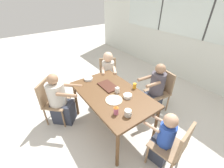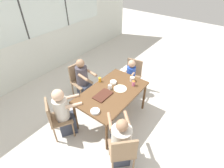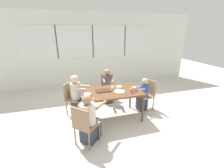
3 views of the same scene
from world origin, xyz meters
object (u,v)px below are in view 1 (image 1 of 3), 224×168
object	(u,v)px
person_woman_green_shirt	(108,77)
coffee_mug	(128,113)
chair_for_man_teal_shirt	(161,88)
bowl_cereal	(88,79)
chair_for_woman_green_shirt	(108,73)
chair_for_toddler	(175,145)
milk_carton_small	(117,90)
juice_glass	(135,86)
person_man_teal_shirt	(155,91)
sippy_cup	(116,110)
chair_for_man_blue_shirt	(51,99)
person_toddler	(163,141)
bowl_white_shallow	(128,96)
person_man_blue_shirt	(60,102)

from	to	relation	value
person_woman_green_shirt	coffee_mug	xyz separation A→B (m)	(1.36, -0.62, 0.29)
chair_for_man_teal_shirt	bowl_cereal	distance (m)	1.46
chair_for_woman_green_shirt	chair_for_toddler	size ratio (longest dim) A/B	1.00
milk_carton_small	bowl_cereal	bearing A→B (deg)	-163.79
chair_for_man_teal_shirt	juice_glass	world-z (taller)	chair_for_man_teal_shirt
person_man_teal_shirt	chair_for_man_teal_shirt	bearing A→B (deg)	-90.00
sippy_cup	milk_carton_small	distance (m)	0.49
chair_for_man_blue_shirt	juice_glass	distance (m)	1.52
person_toddler	bowl_white_shallow	world-z (taller)	person_toddler
chair_for_man_blue_shirt	milk_carton_small	bearing A→B (deg)	91.50
coffee_mug	juice_glass	bearing A→B (deg)	129.49
juice_glass	milk_carton_small	xyz separation A→B (m)	(-0.07, -0.32, 0.00)
chair_for_man_blue_shirt	person_man_blue_shirt	world-z (taller)	person_man_blue_shirt
person_toddler	milk_carton_small	bearing A→B (deg)	85.40
coffee_mug	juice_glass	size ratio (longest dim) A/B	1.06
bowl_cereal	chair_for_toddler	bearing A→B (deg)	9.85
person_man_blue_shirt	juice_glass	xyz separation A→B (m)	(0.77, 1.08, 0.34)
person_toddler	milk_carton_small	xyz separation A→B (m)	(-0.92, -0.08, 0.35)
chair_for_toddler	bowl_cereal	distance (m)	1.76
chair_for_toddler	bowl_white_shallow	size ratio (longest dim) A/B	6.33
person_man_teal_shirt	milk_carton_small	distance (m)	0.93
chair_for_man_blue_shirt	chair_for_man_teal_shirt	world-z (taller)	same
juice_glass	coffee_mug	bearing A→B (deg)	-50.51
chair_for_woman_green_shirt	sippy_cup	size ratio (longest dim) A/B	6.01
bowl_white_shallow	bowl_cereal	size ratio (longest dim) A/B	0.84
chair_for_toddler	bowl_white_shallow	world-z (taller)	chair_for_toddler
chair_for_man_blue_shirt	bowl_white_shallow	world-z (taller)	chair_for_man_blue_shirt
person_man_teal_shirt	milk_carton_small	world-z (taller)	person_man_teal_shirt
person_man_blue_shirt	juice_glass	world-z (taller)	person_man_blue_shirt
chair_for_toddler	person_toddler	world-z (taller)	person_toddler
chair_for_woman_green_shirt	sippy_cup	distance (m)	1.63
chair_for_man_blue_shirt	person_woman_green_shirt	world-z (taller)	person_woman_green_shirt
sippy_cup	bowl_white_shallow	size ratio (longest dim) A/B	1.05
chair_for_woman_green_shirt	person_man_teal_shirt	bearing A→B (deg)	139.62
coffee_mug	chair_for_toddler	bearing A→B (deg)	28.94
sippy_cup	milk_carton_small	xyz separation A→B (m)	(-0.38, 0.31, -0.02)
chair_for_man_blue_shirt	coffee_mug	size ratio (longest dim) A/B	8.31
chair_for_toddler	person_toddler	distance (m)	0.17
person_man_teal_shirt	juice_glass	distance (m)	0.63
chair_for_woman_green_shirt	person_man_blue_shirt	size ratio (longest dim) A/B	0.83
chair_for_toddler	sippy_cup	size ratio (longest dim) A/B	6.01
chair_for_toddler	person_man_blue_shirt	world-z (taller)	person_man_blue_shirt
chair_for_woman_green_shirt	coffee_mug	bearing A→B (deg)	95.84
chair_for_man_teal_shirt	bowl_cereal	world-z (taller)	chair_for_man_teal_shirt
chair_for_toddler	person_toddler	xyz separation A→B (m)	(-0.15, -0.03, -0.06)
chair_for_toddler	chair_for_man_blue_shirt	bearing A→B (deg)	107.90
chair_for_woman_green_shirt	bowl_white_shallow	xyz separation A→B (m)	(1.19, -0.44, 0.27)
chair_for_toddler	sippy_cup	world-z (taller)	sippy_cup
bowl_white_shallow	juice_glass	bearing A→B (deg)	115.02
person_toddler	bowl_white_shallow	size ratio (longest dim) A/B	7.01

